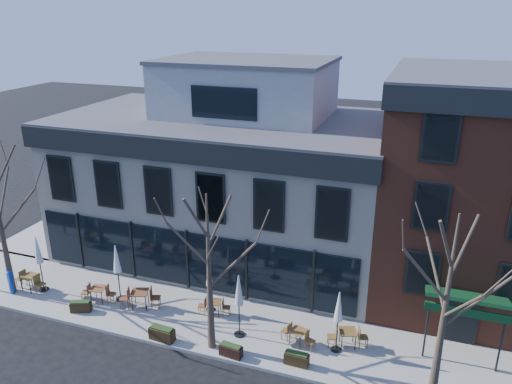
% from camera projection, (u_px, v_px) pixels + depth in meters
% --- Properties ---
extents(ground, '(120.00, 120.00, 0.00)m').
position_uv_depth(ground, '(190.00, 291.00, 25.93)').
color(ground, black).
rests_on(ground, ground).
extents(sidewalk_front, '(33.50, 4.70, 0.15)m').
position_uv_depth(sidewalk_front, '(232.00, 326.00, 22.99)').
color(sidewalk_front, gray).
rests_on(sidewalk_front, ground).
extents(sidewalk_side, '(4.50, 12.00, 0.15)m').
position_uv_depth(sidewalk_side, '(83.00, 218.00, 34.70)').
color(sidewalk_side, gray).
rests_on(sidewalk_side, ground).
extents(corner_building, '(18.39, 10.39, 11.10)m').
position_uv_depth(corner_building, '(227.00, 176.00, 28.73)').
color(corner_building, silver).
rests_on(corner_building, ground).
extents(red_brick_building, '(8.20, 11.78, 11.18)m').
position_uv_depth(red_brick_building, '(470.00, 187.00, 24.32)').
color(red_brick_building, brown).
rests_on(red_brick_building, ground).
extents(tree_mid, '(3.50, 3.55, 7.04)m').
position_uv_depth(tree_mid, '(209.00, 272.00, 20.22)').
color(tree_mid, '#382B21').
rests_on(tree_mid, sidewalk_front).
extents(tree_right, '(3.72, 3.77, 7.48)m').
position_uv_depth(tree_right, '(445.00, 309.00, 17.34)').
color(tree_right, '#382B21').
rests_on(tree_right, sidewalk_front).
extents(call_box, '(0.27, 0.27, 1.35)m').
position_uv_depth(call_box, '(11.00, 281.00, 25.19)').
color(call_box, '#0C34A4').
rests_on(call_box, sidewalk_front).
extents(cafe_set_0, '(1.90, 0.83, 0.98)m').
position_uv_depth(cafe_set_0, '(30.00, 281.00, 25.63)').
color(cafe_set_0, brown).
rests_on(cafe_set_0, sidewalk_front).
extents(cafe_set_1, '(1.82, 0.85, 0.93)m').
position_uv_depth(cafe_set_1, '(99.00, 293.00, 24.60)').
color(cafe_set_1, brown).
rests_on(cafe_set_1, sidewalk_front).
extents(cafe_set_2, '(2.05, 1.19, 1.06)m').
position_uv_depth(cafe_set_2, '(140.00, 297.00, 24.10)').
color(cafe_set_2, brown).
rests_on(cafe_set_2, sidewalk_front).
extents(cafe_set_3, '(1.61, 0.75, 0.83)m').
position_uv_depth(cafe_set_3, '(214.00, 306.00, 23.61)').
color(cafe_set_3, brown).
rests_on(cafe_set_3, sidewalk_front).
extents(cafe_set_4, '(1.68, 0.89, 0.86)m').
position_uv_depth(cafe_set_4, '(298.00, 336.00, 21.47)').
color(cafe_set_4, brown).
rests_on(cafe_set_4, sidewalk_front).
extents(cafe_set_5, '(1.83, 0.99, 0.94)m').
position_uv_depth(cafe_set_5, '(348.00, 337.00, 21.35)').
color(cafe_set_5, brown).
rests_on(cafe_set_5, sidewalk_front).
extents(umbrella_0, '(0.48, 0.48, 3.02)m').
position_uv_depth(umbrella_0, '(38.00, 253.00, 25.02)').
color(umbrella_0, black).
rests_on(umbrella_0, sidewalk_front).
extents(umbrella_1, '(0.48, 0.48, 2.98)m').
position_uv_depth(umbrella_1, '(117.00, 262.00, 24.21)').
color(umbrella_1, black).
rests_on(umbrella_1, sidewalk_front).
extents(umbrella_2, '(0.41, 0.41, 2.58)m').
position_uv_depth(umbrella_2, '(209.00, 276.00, 23.46)').
color(umbrella_2, black).
rests_on(umbrella_2, sidewalk_front).
extents(umbrella_3, '(0.48, 0.48, 3.03)m').
position_uv_depth(umbrella_3, '(239.00, 293.00, 21.49)').
color(umbrella_3, black).
rests_on(umbrella_3, sidewalk_front).
extents(umbrella_4, '(0.46, 0.46, 2.85)m').
position_uv_depth(umbrella_4, '(339.00, 310.00, 20.56)').
color(umbrella_4, black).
rests_on(umbrella_4, sidewalk_front).
extents(planter_0, '(1.04, 0.70, 0.54)m').
position_uv_depth(planter_0, '(81.00, 306.00, 23.88)').
color(planter_0, black).
rests_on(planter_0, sidewalk_front).
extents(planter_1, '(1.16, 0.54, 0.63)m').
position_uv_depth(planter_1, '(162.00, 333.00, 21.82)').
color(planter_1, '#302110').
rests_on(planter_1, sidewalk_front).
extents(planter_2, '(1.00, 0.49, 0.54)m').
position_uv_depth(planter_2, '(231.00, 350.00, 20.82)').
color(planter_2, black).
rests_on(planter_2, sidewalk_front).
extents(planter_3, '(1.01, 0.43, 0.56)m').
position_uv_depth(planter_3, '(297.00, 359.00, 20.32)').
color(planter_3, black).
rests_on(planter_3, sidewalk_front).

